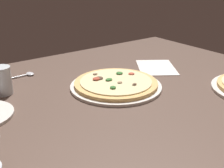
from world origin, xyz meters
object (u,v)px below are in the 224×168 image
water_glass (2,82)px  spoon (27,74)px  paper_menu (156,67)px  pizza_main (116,84)px

water_glass → spoon: (-13.08, -12.21, -3.78)cm
paper_menu → spoon: size_ratio=2.03×
water_glass → spoon: 18.29cm
pizza_main → paper_menu: bearing=-165.1°
paper_menu → spoon: (47.53, -23.25, 0.31)cm
pizza_main → water_glass: water_glass is taller
spoon → pizza_main: bearing=124.2°
water_glass → spoon: bearing=-137.0°
pizza_main → paper_menu: size_ratio=1.60×
water_glass → spoon: water_glass is taller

